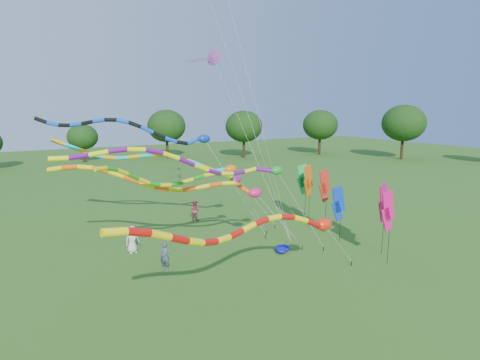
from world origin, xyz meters
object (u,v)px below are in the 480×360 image
blue_nylon_heap (291,249)px  person_c (195,210)px  tube_kite_orange (184,184)px  person_b (165,256)px  person_a (132,239)px  tube_kite_red (263,228)px

blue_nylon_heap → person_c: (-2.37, 10.07, 0.63)m
tube_kite_orange → person_b: 4.43m
tube_kite_orange → blue_nylon_heap: 8.13m
person_a → person_b: 3.93m
tube_kite_orange → blue_nylon_heap: size_ratio=9.57×
tube_kite_orange → person_b: (-1.79, -1.30, -3.84)m
tube_kite_orange → person_c: bearing=82.7°
blue_nylon_heap → person_c: person_c is taller
blue_nylon_heap → person_c: bearing=103.3°
person_c → tube_kite_orange: bearing=113.7°
tube_kite_red → blue_nylon_heap: 8.27m
tube_kite_red → blue_nylon_heap: bearing=30.7°
person_b → person_c: size_ratio=1.01×
person_a → blue_nylon_heap: bearing=-35.3°
tube_kite_red → blue_nylon_heap: size_ratio=9.80×
tube_kite_red → person_a: size_ratio=8.08×
tube_kite_red → person_c: bearing=66.7°
blue_nylon_heap → person_b: person_b is taller
tube_kite_red → blue_nylon_heap: (5.48, 5.00, -3.65)m
person_b → person_c: bearing=105.8°
blue_nylon_heap → person_a: bearing=150.0°
tube_kite_red → person_c: (3.11, 15.07, -3.02)m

